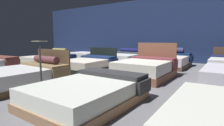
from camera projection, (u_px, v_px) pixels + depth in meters
The scene contains 11 objects.
ground_plane at pixel (114, 74), 6.30m from camera, with size 18.00×18.00×0.02m, color slate.
showroom_back_wall at pixel (159, 30), 9.95m from camera, with size 18.00×0.06×3.50m, color navy.
bed_1 at pixel (23, 76), 4.68m from camera, with size 1.74×2.15×0.90m.
bed_2 at pixel (89, 92), 3.37m from camera, with size 1.67×2.18×0.49m.
bed_4 at pixel (50, 60), 8.24m from camera, with size 1.70×2.02×0.77m.
bed_5 at pixel (89, 64), 6.96m from camera, with size 1.58×2.06×0.85m.
bed_6 at pixel (145, 69), 5.63m from camera, with size 1.56×1.98×1.08m.
bed_8 at pixel (88, 56), 10.52m from camera, with size 1.72×2.06×0.53m.
bed_9 at pixel (125, 58), 9.23m from camera, with size 1.68×2.13×0.72m.
bed_10 at pixel (170, 60), 7.94m from camera, with size 1.64×2.16×0.82m.
price_sign at pixel (41, 74), 3.83m from camera, with size 0.28×0.24×1.17m.
Camera 1 is at (3.35, -5.21, 1.20)m, focal length 28.55 mm.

